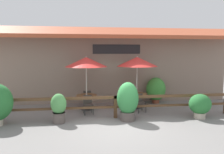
% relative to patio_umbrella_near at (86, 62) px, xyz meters
% --- Properties ---
extents(ground_plane, '(60.00, 60.00, 0.00)m').
position_rel_patio_umbrella_near_xyz_m(ground_plane, '(1.21, -2.55, -2.35)').
color(ground_plane, slate).
extents(building_facade, '(14.28, 1.49, 4.23)m').
position_rel_patio_umbrella_near_xyz_m(building_facade, '(1.21, 1.55, -0.19)').
color(building_facade, gray).
rests_on(building_facade, ground).
extents(patio_railing, '(10.40, 0.14, 0.95)m').
position_rel_patio_umbrella_near_xyz_m(patio_railing, '(1.21, -1.50, -1.66)').
color(patio_railing, brown).
rests_on(patio_railing, ground).
extents(patio_umbrella_near, '(2.04, 2.04, 2.63)m').
position_rel_patio_umbrella_near_xyz_m(patio_umbrella_near, '(0.00, 0.00, 0.00)').
color(patio_umbrella_near, '#B7B2A8').
rests_on(patio_umbrella_near, ground).
extents(dining_table_near, '(1.00, 1.00, 0.74)m').
position_rel_patio_umbrella_near_xyz_m(dining_table_near, '(-0.00, 0.00, -1.76)').
color(dining_table_near, brown).
rests_on(dining_table_near, ground).
extents(chair_near_streetside, '(0.48, 0.48, 0.85)m').
position_rel_patio_umbrella_near_xyz_m(chair_near_streetside, '(0.06, -0.73, -1.88)').
color(chair_near_streetside, '#332D28').
rests_on(chair_near_streetside, ground).
extents(chair_near_wallside, '(0.42, 0.42, 0.85)m').
position_rel_patio_umbrella_near_xyz_m(chair_near_wallside, '(0.04, 0.72, -1.88)').
color(chair_near_wallside, '#332D28').
rests_on(chair_near_wallside, ground).
extents(patio_umbrella_middle, '(2.04, 2.04, 2.63)m').
position_rel_patio_umbrella_near_xyz_m(patio_umbrella_middle, '(2.53, 0.08, 0.00)').
color(patio_umbrella_middle, '#B7B2A8').
rests_on(patio_umbrella_middle, ground).
extents(dining_table_middle, '(1.00, 1.00, 0.74)m').
position_rel_patio_umbrella_near_xyz_m(dining_table_middle, '(2.53, 0.08, -1.76)').
color(dining_table_middle, brown).
rests_on(dining_table_middle, ground).
extents(chair_middle_streetside, '(0.50, 0.50, 0.85)m').
position_rel_patio_umbrella_near_xyz_m(chair_middle_streetside, '(2.50, -0.67, -1.88)').
color(chair_middle_streetside, '#332D28').
rests_on(chair_middle_streetside, ground).
extents(chair_middle_wallside, '(0.50, 0.50, 0.85)m').
position_rel_patio_umbrella_near_xyz_m(chair_middle_wallside, '(2.48, 0.82, -1.88)').
color(chair_middle_wallside, '#332D28').
rests_on(chair_middle_wallside, ground).
extents(potted_plant_entrance_palm, '(0.89, 0.80, 1.60)m').
position_rel_patio_umbrella_near_xyz_m(potted_plant_entrance_palm, '(1.66, -1.96, -1.51)').
color(potted_plant_entrance_palm, '#564C47').
rests_on(potted_plant_entrance_palm, ground).
extents(potted_plant_broad_leaf, '(0.94, 0.84, 1.05)m').
position_rel_patio_umbrella_near_xyz_m(potted_plant_broad_leaf, '(4.79, -2.02, -1.78)').
color(potted_plant_broad_leaf, '#B7AD99').
rests_on(potted_plant_broad_leaf, ground).
extents(potted_plant_corner_fern, '(0.62, 0.55, 1.18)m').
position_rel_patio_umbrella_near_xyz_m(potted_plant_corner_fern, '(-1.13, -1.90, -1.74)').
color(potted_plant_corner_fern, '#564C47').
rests_on(potted_plant_corner_fern, ground).
extents(potted_plant_tall_tropical, '(1.07, 0.96, 1.44)m').
position_rel_patio_umbrella_near_xyz_m(potted_plant_tall_tropical, '(3.85, 1.00, -1.58)').
color(potted_plant_tall_tropical, brown).
rests_on(potted_plant_tall_tropical, ground).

